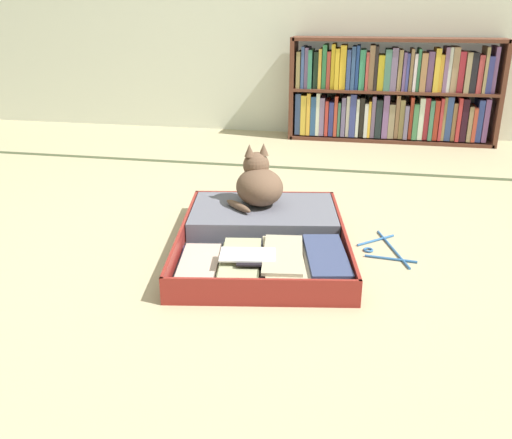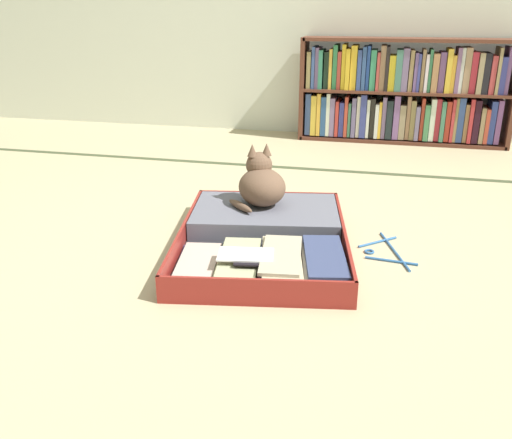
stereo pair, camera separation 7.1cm
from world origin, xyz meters
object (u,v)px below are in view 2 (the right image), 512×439
Objects in this scene: clothes_hanger at (386,251)px; bookshelf at (402,94)px; open_suitcase at (266,235)px; black_cat at (261,184)px.

bookshelf is at bearing 88.37° from clothes_hanger.
open_suitcase reaches higher than clothes_hanger.
bookshelf is 1.46× the size of open_suitcase.
bookshelf reaches higher than clothes_hanger.
open_suitcase is at bearing -175.79° from clothes_hanger.
black_cat reaches higher than clothes_hanger.
bookshelf is 1.95m from black_cat.
bookshelf is 4.73× the size of black_cat.
bookshelf is at bearing 75.24° from open_suitcase.
black_cat is (-0.07, 0.21, 0.15)m from open_suitcase.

